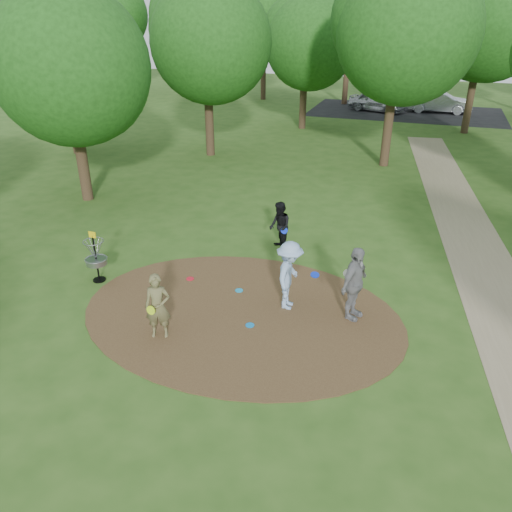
% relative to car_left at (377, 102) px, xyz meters
% --- Properties ---
extents(ground, '(100.00, 100.00, 0.00)m').
position_rel_car_left_xyz_m(ground, '(0.13, -29.51, -0.72)').
color(ground, '#2D5119').
rests_on(ground, ground).
extents(dirt_clearing, '(8.40, 8.40, 0.02)m').
position_rel_car_left_xyz_m(dirt_clearing, '(0.13, -29.51, -0.71)').
color(dirt_clearing, '#47301C').
rests_on(dirt_clearing, ground).
extents(footpath, '(7.55, 39.89, 0.01)m').
position_rel_car_left_xyz_m(footpath, '(6.63, -27.51, -0.72)').
color(footpath, '#8C7A5B').
rests_on(footpath, ground).
extents(parking_lot, '(14.00, 8.00, 0.01)m').
position_rel_car_left_xyz_m(parking_lot, '(2.13, 0.49, -0.72)').
color(parking_lot, black).
rests_on(parking_lot, ground).
extents(player_observer_with_disc, '(0.70, 0.58, 1.65)m').
position_rel_car_left_xyz_m(player_observer_with_disc, '(-1.35, -31.05, 0.11)').
color(player_observer_with_disc, brown).
rests_on(player_observer_with_disc, ground).
extents(player_throwing_with_disc, '(1.18, 1.23, 1.87)m').
position_rel_car_left_xyz_m(player_throwing_with_disc, '(1.21, -28.79, 0.21)').
color(player_throwing_with_disc, '#92B1DA').
rests_on(player_throwing_with_disc, ground).
extents(player_walking_with_disc, '(0.94, 0.99, 1.62)m').
position_rel_car_left_xyz_m(player_walking_with_disc, '(-0.03, -25.52, 0.09)').
color(player_walking_with_disc, black).
rests_on(player_walking_with_disc, ground).
extents(player_waiting_with_disc, '(0.82, 1.24, 1.96)m').
position_rel_car_left_xyz_m(player_waiting_with_disc, '(2.86, -28.75, 0.26)').
color(player_waiting_with_disc, gray).
rests_on(player_waiting_with_disc, ground).
extents(disc_ground_cyan, '(0.22, 0.22, 0.02)m').
position_rel_car_left_xyz_m(disc_ground_cyan, '(-0.31, -28.47, -0.69)').
color(disc_ground_cyan, '#1993CA').
rests_on(disc_ground_cyan, dirt_clearing).
extents(disc_ground_blue, '(0.22, 0.22, 0.02)m').
position_rel_car_left_xyz_m(disc_ground_blue, '(0.55, -29.97, -0.69)').
color(disc_ground_blue, '#0C7ACC').
rests_on(disc_ground_blue, dirt_clearing).
extents(disc_ground_red, '(0.22, 0.22, 0.02)m').
position_rel_car_left_xyz_m(disc_ground_red, '(-1.89, -28.31, -0.69)').
color(disc_ground_red, red).
rests_on(disc_ground_red, dirt_clearing).
extents(car_left, '(4.56, 2.99, 1.44)m').
position_rel_car_left_xyz_m(car_left, '(0.00, 0.00, 0.00)').
color(car_left, '#999BA0').
rests_on(car_left, ground).
extents(car_right, '(4.68, 1.75, 1.53)m').
position_rel_car_left_xyz_m(car_right, '(4.44, 1.05, 0.04)').
color(car_right, '#B6BABE').
rests_on(car_right, ground).
extents(disc_golf_basket, '(0.63, 0.63, 1.54)m').
position_rel_car_left_xyz_m(disc_golf_basket, '(-4.37, -29.21, 0.15)').
color(disc_golf_basket, black).
rests_on(disc_golf_basket, ground).
extents(tree_ring, '(36.87, 45.82, 9.58)m').
position_rel_car_left_xyz_m(tree_ring, '(0.89, -19.15, 4.53)').
color(tree_ring, '#332316').
rests_on(tree_ring, ground).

